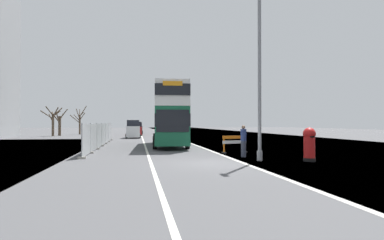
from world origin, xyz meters
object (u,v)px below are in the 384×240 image
at_px(red_pillar_postbox, 309,143).
at_px(car_receding_far, 137,128).
at_px(lamppost_foreground, 260,79).
at_px(car_oncoming_near, 133,130).
at_px(double_decker_bus, 169,115).
at_px(roadworks_barrier, 234,142).
at_px(pedestrian_at_kerb, 243,141).
at_px(car_receding_mid, 136,129).

xyz_separation_m(red_pillar_postbox, car_receding_far, (-8.79, 47.91, 0.06)).
bearing_deg(lamppost_foreground, red_pillar_postbox, -16.94).
distance_m(lamppost_foreground, car_oncoming_near, 29.36).
xyz_separation_m(double_decker_bus, roadworks_barrier, (3.63, -7.53, -1.98)).
height_order(car_oncoming_near, car_receding_far, car_oncoming_near).
distance_m(roadworks_barrier, car_receding_far, 42.99).
bearing_deg(pedestrian_at_kerb, car_oncoming_near, 104.15).
height_order(double_decker_bus, car_receding_far, double_decker_bus).
bearing_deg(pedestrian_at_kerb, roadworks_barrier, 84.64).
relative_size(lamppost_foreground, car_receding_mid, 2.22).
height_order(car_oncoming_near, car_receding_mid, car_oncoming_near).
relative_size(red_pillar_postbox, car_oncoming_near, 0.45).
bearing_deg(car_receding_far, lamppost_foreground, -82.30).
relative_size(red_pillar_postbox, roadworks_barrier, 0.96).
bearing_deg(car_receding_far, red_pillar_postbox, -79.61).
bearing_deg(lamppost_foreground, roadworks_barrier, 89.90).
bearing_deg(red_pillar_postbox, lamppost_foreground, 163.06).
bearing_deg(pedestrian_at_kerb, red_pillar_postbox, -45.68).
relative_size(car_receding_mid, pedestrian_at_kerb, 2.22).
xyz_separation_m(roadworks_barrier, car_oncoming_near, (-6.90, 23.70, 0.38)).
relative_size(lamppost_foreground, roadworks_barrier, 5.03).
xyz_separation_m(roadworks_barrier, car_receding_mid, (-6.55, 33.23, 0.29)).
relative_size(roadworks_barrier, car_receding_far, 0.41).
height_order(lamppost_foreground, pedestrian_at_kerb, lamppost_foreground).
height_order(double_decker_bus, pedestrian_at_kerb, double_decker_bus).
distance_m(double_decker_bus, car_oncoming_near, 16.57).
height_order(roadworks_barrier, car_receding_mid, car_receding_mid).
xyz_separation_m(double_decker_bus, pedestrian_at_kerb, (3.38, -10.22, -1.77)).
xyz_separation_m(double_decker_bus, car_receding_mid, (-2.92, 25.70, -1.69)).
bearing_deg(car_oncoming_near, car_receding_far, 88.44).
relative_size(double_decker_bus, lamppost_foreground, 1.28).
bearing_deg(car_oncoming_near, roadworks_barrier, -73.76).
bearing_deg(car_receding_mid, lamppost_foreground, -80.21).
distance_m(roadworks_barrier, car_oncoming_near, 24.68).
bearing_deg(lamppost_foreground, car_receding_mid, 99.79).
bearing_deg(red_pillar_postbox, car_receding_mid, 103.04).
distance_m(lamppost_foreground, roadworks_barrier, 5.88).
height_order(red_pillar_postbox, car_receding_far, car_receding_far).
relative_size(red_pillar_postbox, car_receding_far, 0.39).
height_order(double_decker_bus, car_receding_mid, double_decker_bus).
height_order(car_oncoming_near, pedestrian_at_kerb, car_oncoming_near).
bearing_deg(car_oncoming_near, double_decker_bus, -78.55).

